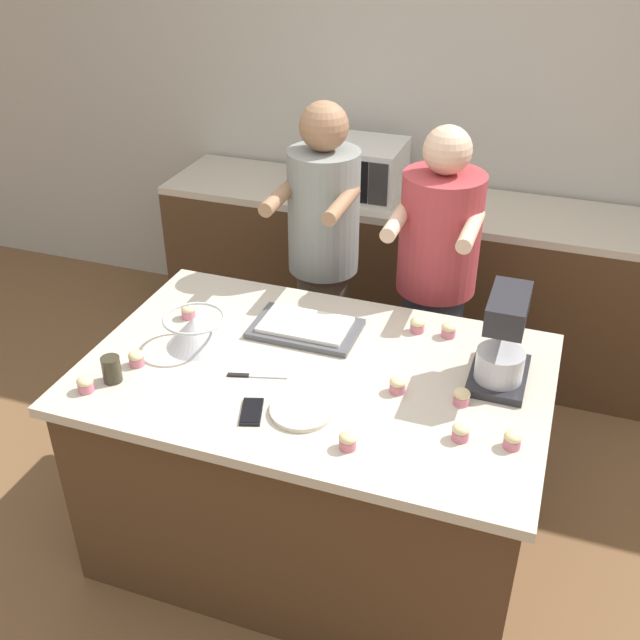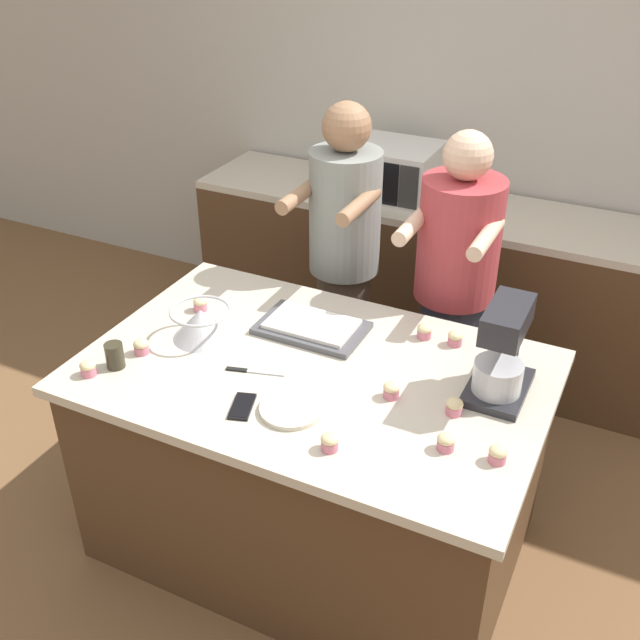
{
  "view_description": "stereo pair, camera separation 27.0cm",
  "coord_description": "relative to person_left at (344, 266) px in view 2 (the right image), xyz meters",
  "views": [
    {
      "loc": [
        0.77,
        -2.13,
        2.47
      ],
      "look_at": [
        0.0,
        0.05,
        1.06
      ],
      "focal_mm": 42.0,
      "sensor_mm": 36.0,
      "label": 1
    },
    {
      "loc": [
        1.02,
        -2.02,
        2.47
      ],
      "look_at": [
        0.0,
        0.05,
        1.06
      ],
      "focal_mm": 42.0,
      "sensor_mm": 36.0,
      "label": 2
    }
  ],
  "objects": [
    {
      "name": "knife",
      "position": [
        0.07,
        -0.96,
        0.02
      ],
      "size": [
        0.22,
        0.07,
        0.01
      ],
      "color": "#BCBCC1",
      "rests_on": "island_counter"
    },
    {
      "name": "person_right",
      "position": [
        0.53,
        0.0,
        -0.04
      ],
      "size": [
        0.37,
        0.52,
        1.58
      ],
      "color": "#33384C",
      "rests_on": "ground_plane"
    },
    {
      "name": "cupcake_3",
      "position": [
        0.81,
        -0.87,
        0.05
      ],
      "size": [
        0.06,
        0.06,
        0.06
      ],
      "color": "#D17084",
      "rests_on": "island_counter"
    },
    {
      "name": "island_counter",
      "position": [
        0.26,
        -0.84,
        -0.42
      ],
      "size": [
        1.7,
        1.09,
        0.88
      ],
      "color": "#4C331E",
      "rests_on": "ground_plane"
    },
    {
      "name": "cupcake_2",
      "position": [
        0.51,
        -1.22,
        0.05
      ],
      "size": [
        0.06,
        0.06,
        0.06
      ],
      "color": "#D17084",
      "rests_on": "island_counter"
    },
    {
      "name": "cupcake_1",
      "position": [
        0.56,
        -0.46,
        0.05
      ],
      "size": [
        0.06,
        0.06,
        0.06
      ],
      "color": "#D17084",
      "rests_on": "island_counter"
    },
    {
      "name": "microwave_oven",
      "position": [
        -0.08,
        0.75,
        0.21
      ],
      "size": [
        0.5,
        0.4,
        0.28
      ],
      "color": "silver",
      "rests_on": "back_counter"
    },
    {
      "name": "small_plate",
      "position": [
        0.31,
        -1.1,
        0.03
      ],
      "size": [
        0.22,
        0.22,
        0.02
      ],
      "color": "beige",
      "rests_on": "island_counter"
    },
    {
      "name": "back_counter",
      "position": [
        0.26,
        0.76,
        -0.39
      ],
      "size": [
        2.8,
        0.6,
        0.93
      ],
      "color": "#4C331E",
      "rests_on": "ground_plane"
    },
    {
      "name": "cupcake_4",
      "position": [
        0.68,
        -0.45,
        0.05
      ],
      "size": [
        0.06,
        0.06,
        0.06
      ],
      "color": "#D17084",
      "rests_on": "island_counter"
    },
    {
      "name": "ground_plane",
      "position": [
        0.26,
        -0.84,
        -0.86
      ],
      "size": [
        16.0,
        16.0,
        0.0
      ],
      "primitive_type": "plane",
      "color": "brown"
    },
    {
      "name": "cupcake_8",
      "position": [
        0.58,
        -0.87,
        0.05
      ],
      "size": [
        0.06,
        0.06,
        0.06
      ],
      "color": "#D17084",
      "rests_on": "island_counter"
    },
    {
      "name": "cupcake_5",
      "position": [
        -0.46,
        -1.23,
        0.05
      ],
      "size": [
        0.06,
        0.06,
        0.06
      ],
      "color": "#D17084",
      "rests_on": "island_counter"
    },
    {
      "name": "cupcake_6",
      "position": [
        0.84,
        -1.05,
        0.05
      ],
      "size": [
        0.06,
        0.06,
        0.06
      ],
      "color": "#D17084",
      "rests_on": "island_counter"
    },
    {
      "name": "person_left",
      "position": [
        0.0,
        0.0,
        0.0
      ],
      "size": [
        0.34,
        0.5,
        1.63
      ],
      "color": "brown",
      "rests_on": "ground_plane"
    },
    {
      "name": "baking_tray",
      "position": [
        0.14,
        -0.61,
        0.04
      ],
      "size": [
        0.42,
        0.27,
        0.04
      ],
      "color": "#4C4C51",
      "rests_on": "island_counter"
    },
    {
      "name": "back_wall",
      "position": [
        0.26,
        1.11,
        0.49
      ],
      "size": [
        10.0,
        0.06,
        2.7
      ],
      "color": "#B2ADA3",
      "rests_on": "ground_plane"
    },
    {
      "name": "cupcake_9",
      "position": [
        -0.37,
        -1.03,
        0.05
      ],
      "size": [
        0.06,
        0.06,
        0.06
      ],
      "color": "#D17084",
      "rests_on": "island_counter"
    },
    {
      "name": "drinking_glass",
      "position": [
        -0.4,
        -1.15,
        0.07
      ],
      "size": [
        0.07,
        0.07,
        0.1
      ],
      "color": "#332D1E",
      "rests_on": "island_counter"
    },
    {
      "name": "cupcake_0",
      "position": [
        1.0,
        -1.04,
        0.05
      ],
      "size": [
        0.06,
        0.06,
        0.06
      ],
      "color": "#D17084",
      "rests_on": "island_counter"
    },
    {
      "name": "stand_mixer",
      "position": [
        0.91,
        -0.68,
        0.18
      ],
      "size": [
        0.2,
        0.3,
        0.35
      ],
      "color": "#232328",
      "rests_on": "island_counter"
    },
    {
      "name": "cupcake_7",
      "position": [
        -0.35,
        -0.67,
        0.05
      ],
      "size": [
        0.06,
        0.06,
        0.06
      ],
      "color": "#D17084",
      "rests_on": "island_counter"
    },
    {
      "name": "cell_phone",
      "position": [
        0.15,
        -1.15,
        0.03
      ],
      "size": [
        0.11,
        0.16,
        0.01
      ],
      "color": "black",
      "rests_on": "island_counter"
    },
    {
      "name": "mixing_bowl",
      "position": [
        -0.23,
        -0.84,
        0.09
      ],
      "size": [
        0.24,
        0.24,
        0.13
      ],
      "color": "#BCBCC1",
      "rests_on": "island_counter"
    }
  ]
}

